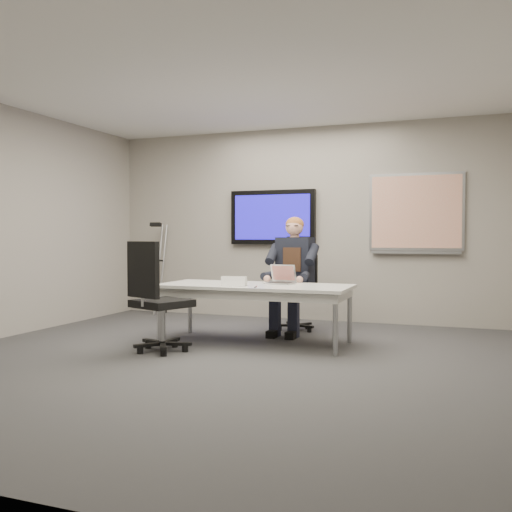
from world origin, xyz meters
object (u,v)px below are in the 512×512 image
(laptop, at_px, (281,279))
(seated_person, at_px, (291,286))
(conference_table, at_px, (255,291))
(office_chair_near, at_px, (158,318))
(office_chair_far, at_px, (297,307))

(laptop, bearing_deg, seated_person, 101.74)
(seated_person, distance_m, laptop, 0.57)
(conference_table, xyz_separation_m, office_chair_near, (-0.77, -0.83, -0.23))
(laptop, bearing_deg, conference_table, -132.17)
(laptop, bearing_deg, office_chair_far, 99.12)
(office_chair_far, bearing_deg, conference_table, -86.27)
(conference_table, distance_m, office_chair_far, 1.09)
(office_chair_near, xyz_separation_m, seated_person, (0.96, 1.60, 0.23))
(office_chair_near, height_order, seated_person, seated_person)
(conference_table, relative_size, laptop, 6.65)
(conference_table, relative_size, office_chair_near, 1.87)
(office_chair_far, distance_m, seated_person, 0.38)
(seated_person, bearing_deg, office_chair_far, 91.99)
(seated_person, relative_size, laptop, 4.47)
(conference_table, relative_size, office_chair_far, 2.22)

